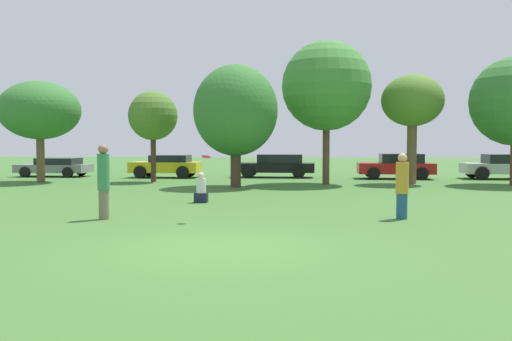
{
  "coord_description": "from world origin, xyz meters",
  "views": [
    {
      "loc": [
        1.84,
        -10.13,
        2.02
      ],
      "look_at": [
        0.27,
        4.53,
        1.24
      ],
      "focal_mm": 37.92,
      "sensor_mm": 36.0,
      "label": 1
    }
  ],
  "objects_px": {
    "parked_car_red": "(397,166)",
    "parked_car_silver": "(501,166)",
    "tree_1": "(153,116)",
    "parked_car_black": "(276,165)",
    "person_catcher": "(402,186)",
    "tree_3": "(327,86)",
    "person_thrower": "(104,180)",
    "frisbee": "(206,157)",
    "bystander_sitting": "(201,190)",
    "parked_car_grey": "(55,167)",
    "parked_car_yellow": "(167,166)",
    "tree_2": "(236,111)",
    "tree_4": "(412,102)",
    "tree_0": "(40,111)"
  },
  "relations": [
    {
      "from": "person_catcher",
      "to": "parked_car_grey",
      "type": "height_order",
      "value": "person_catcher"
    },
    {
      "from": "frisbee",
      "to": "parked_car_black",
      "type": "relative_size",
      "value": 0.05
    },
    {
      "from": "parked_car_grey",
      "to": "bystander_sitting",
      "type": "bearing_deg",
      "value": 132.47
    },
    {
      "from": "frisbee",
      "to": "tree_4",
      "type": "distance_m",
      "value": 15.18
    },
    {
      "from": "frisbee",
      "to": "parked_car_grey",
      "type": "bearing_deg",
      "value": 126.6
    },
    {
      "from": "frisbee",
      "to": "tree_1",
      "type": "distance_m",
      "value": 14.11
    },
    {
      "from": "person_thrower",
      "to": "tree_4",
      "type": "xyz_separation_m",
      "value": [
        10.11,
        13.0,
        2.9
      ]
    },
    {
      "from": "tree_0",
      "to": "tree_1",
      "type": "height_order",
      "value": "tree_0"
    },
    {
      "from": "tree_0",
      "to": "parked_car_yellow",
      "type": "height_order",
      "value": "tree_0"
    },
    {
      "from": "parked_car_black",
      "to": "person_catcher",
      "type": "bearing_deg",
      "value": 105.4
    },
    {
      "from": "tree_1",
      "to": "parked_car_grey",
      "type": "height_order",
      "value": "tree_1"
    },
    {
      "from": "tree_2",
      "to": "parked_car_yellow",
      "type": "bearing_deg",
      "value": 129.26
    },
    {
      "from": "frisbee",
      "to": "tree_0",
      "type": "distance_m",
      "value": 16.4
    },
    {
      "from": "tree_1",
      "to": "parked_car_red",
      "type": "xyz_separation_m",
      "value": [
        12.54,
        3.65,
        -2.59
      ]
    },
    {
      "from": "parked_car_grey",
      "to": "parked_car_red",
      "type": "height_order",
      "value": "parked_car_red"
    },
    {
      "from": "person_thrower",
      "to": "parked_car_silver",
      "type": "distance_m",
      "value": 23.05
    },
    {
      "from": "bystander_sitting",
      "to": "tree_1",
      "type": "height_order",
      "value": "tree_1"
    },
    {
      "from": "frisbee",
      "to": "parked_car_silver",
      "type": "distance_m",
      "value": 21.37
    },
    {
      "from": "person_catcher",
      "to": "tree_3",
      "type": "bearing_deg",
      "value": -87.96
    },
    {
      "from": "person_catcher",
      "to": "bystander_sitting",
      "type": "bearing_deg",
      "value": -34.62
    },
    {
      "from": "bystander_sitting",
      "to": "parked_car_yellow",
      "type": "relative_size",
      "value": 0.26
    },
    {
      "from": "bystander_sitting",
      "to": "parked_car_black",
      "type": "relative_size",
      "value": 0.22
    },
    {
      "from": "tree_1",
      "to": "tree_3",
      "type": "height_order",
      "value": "tree_3"
    },
    {
      "from": "frisbee",
      "to": "parked_car_yellow",
      "type": "xyz_separation_m",
      "value": [
        -5.55,
        16.27,
        -0.96
      ]
    },
    {
      "from": "person_thrower",
      "to": "tree_4",
      "type": "bearing_deg",
      "value": 45.72
    },
    {
      "from": "parked_car_black",
      "to": "person_thrower",
      "type": "bearing_deg",
      "value": 79.13
    },
    {
      "from": "frisbee",
      "to": "parked_car_red",
      "type": "xyz_separation_m",
      "value": [
        7.23,
        16.62,
        -0.93
      ]
    },
    {
      "from": "parked_car_grey",
      "to": "parked_car_yellow",
      "type": "bearing_deg",
      "value": 178.34
    },
    {
      "from": "person_catcher",
      "to": "tree_4",
      "type": "distance_m",
      "value": 12.72
    },
    {
      "from": "person_thrower",
      "to": "tree_0",
      "type": "height_order",
      "value": "tree_0"
    },
    {
      "from": "person_catcher",
      "to": "tree_3",
      "type": "xyz_separation_m",
      "value": [
        -1.71,
        11.53,
        3.78
      ]
    },
    {
      "from": "person_thrower",
      "to": "tree_1",
      "type": "xyz_separation_m",
      "value": [
        -2.57,
        12.9,
        2.29
      ]
    },
    {
      "from": "parked_car_red",
      "to": "parked_car_silver",
      "type": "distance_m",
      "value": 5.62
    },
    {
      "from": "bystander_sitting",
      "to": "tree_2",
      "type": "height_order",
      "value": "tree_2"
    },
    {
      "from": "person_catcher",
      "to": "parked_car_silver",
      "type": "relative_size",
      "value": 0.45
    },
    {
      "from": "frisbee",
      "to": "tree_1",
      "type": "relative_size",
      "value": 0.05
    },
    {
      "from": "tree_1",
      "to": "parked_car_silver",
      "type": "bearing_deg",
      "value": 12.7
    },
    {
      "from": "bystander_sitting",
      "to": "tree_3",
      "type": "bearing_deg",
      "value": 62.58
    },
    {
      "from": "tree_1",
      "to": "parked_car_silver",
      "type": "height_order",
      "value": "tree_1"
    },
    {
      "from": "parked_car_grey",
      "to": "parked_car_yellow",
      "type": "distance_m",
      "value": 6.7
    },
    {
      "from": "bystander_sitting",
      "to": "parked_car_black",
      "type": "height_order",
      "value": "parked_car_black"
    },
    {
      "from": "tree_0",
      "to": "tree_1",
      "type": "bearing_deg",
      "value": 8.35
    },
    {
      "from": "tree_3",
      "to": "parked_car_yellow",
      "type": "bearing_deg",
      "value": 156.76
    },
    {
      "from": "person_thrower",
      "to": "bystander_sitting",
      "type": "bearing_deg",
      "value": 60.89
    },
    {
      "from": "person_catcher",
      "to": "tree_2",
      "type": "distance_m",
      "value": 11.37
    },
    {
      "from": "parked_car_yellow",
      "to": "parked_car_red",
      "type": "distance_m",
      "value": 12.79
    },
    {
      "from": "tree_4",
      "to": "parked_car_red",
      "type": "relative_size",
      "value": 1.29
    },
    {
      "from": "bystander_sitting",
      "to": "parked_car_silver",
      "type": "height_order",
      "value": "parked_car_silver"
    },
    {
      "from": "parked_car_silver",
      "to": "tree_0",
      "type": "bearing_deg",
      "value": 11.8
    },
    {
      "from": "frisbee",
      "to": "tree_3",
      "type": "distance_m",
      "value": 13.25
    }
  ]
}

